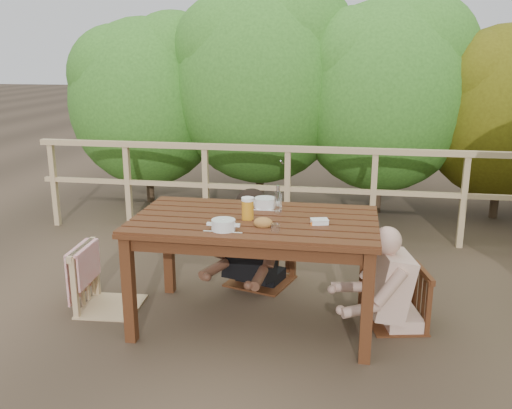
% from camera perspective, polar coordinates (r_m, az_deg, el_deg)
% --- Properties ---
extents(ground, '(60.00, 60.00, 0.00)m').
position_cam_1_polar(ground, '(4.24, -0.12, -11.99)').
color(ground, '#4C3B2A').
rests_on(ground, ground).
extents(table, '(1.73, 0.97, 0.80)m').
position_cam_1_polar(table, '(4.07, -0.12, -6.99)').
color(table, '#3F1F0F').
rests_on(table, ground).
extents(chair_left, '(0.50, 0.50, 0.95)m').
position_cam_1_polar(chair_left, '(4.43, -15.03, -4.64)').
color(chair_left, tan).
rests_on(chair_left, ground).
extents(chair_far, '(0.63, 0.63, 1.01)m').
position_cam_1_polar(chair_far, '(4.75, 0.48, -2.32)').
color(chair_far, '#3F1F0F').
rests_on(chair_far, ground).
extents(chair_right, '(0.48, 0.48, 0.82)m').
position_cam_1_polar(chair_right, '(4.17, 14.55, -6.87)').
color(chair_right, '#3F1F0F').
rests_on(chair_right, ground).
extents(woman, '(0.70, 0.78, 1.33)m').
position_cam_1_polar(woman, '(4.72, 0.52, -0.44)').
color(woman, black).
rests_on(woman, ground).
extents(diner_right, '(0.71, 0.62, 1.25)m').
position_cam_1_polar(diner_right, '(4.09, 15.17, -4.04)').
color(diner_right, '#CDA28B').
rests_on(diner_right, ground).
extents(railing, '(5.60, 0.10, 1.01)m').
position_cam_1_polar(railing, '(5.93, 3.25, 1.22)').
color(railing, tan).
rests_on(railing, ground).
extents(hedge_row, '(6.60, 1.60, 3.80)m').
position_cam_1_polar(hedge_row, '(6.92, 8.05, 14.79)').
color(hedge_row, '#31651E').
rests_on(hedge_row, ground).
extents(soup_near, '(0.27, 0.27, 0.09)m').
position_cam_1_polar(soup_near, '(3.66, -3.37, -2.22)').
color(soup_near, silver).
rests_on(soup_near, table).
extents(soup_far, '(0.28, 0.28, 0.09)m').
position_cam_1_polar(soup_far, '(4.19, 0.94, 0.08)').
color(soup_far, white).
rests_on(soup_far, table).
extents(bread_roll, '(0.13, 0.10, 0.08)m').
position_cam_1_polar(bread_roll, '(3.74, 0.74, -1.91)').
color(bread_roll, '#A6612B').
rests_on(bread_roll, table).
extents(beer_glass, '(0.09, 0.09, 0.17)m').
position_cam_1_polar(beer_glass, '(3.89, -0.86, -0.50)').
color(beer_glass, gold).
rests_on(beer_glass, table).
extents(bottle, '(0.05, 0.05, 0.23)m').
position_cam_1_polar(bottle, '(4.02, 2.27, 0.42)').
color(bottle, silver).
rests_on(bottle, table).
extents(tumbler, '(0.06, 0.06, 0.07)m').
position_cam_1_polar(tumbler, '(3.62, 2.01, -2.54)').
color(tumbler, white).
rests_on(tumbler, table).
extents(butter_tub, '(0.14, 0.11, 0.05)m').
position_cam_1_polar(butter_tub, '(3.82, 6.54, -1.87)').
color(butter_tub, white).
rests_on(butter_tub, table).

